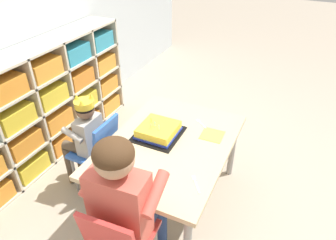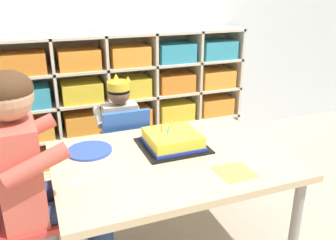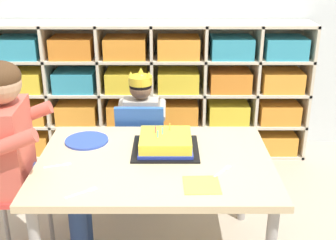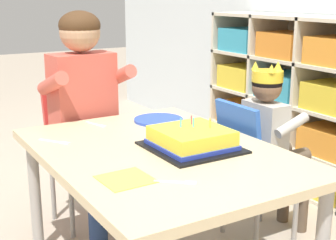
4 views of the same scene
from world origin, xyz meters
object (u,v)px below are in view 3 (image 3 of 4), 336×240
Objects in this scene: activity_table at (156,170)px; fork_near_cake_tray at (84,192)px; classroom_chair_adult_side at (5,187)px; child_with_crown at (143,118)px; fork_at_table_front_edge at (224,171)px; fork_beside_plate_stack at (60,165)px; classroom_chair_blue at (142,144)px; adult_helper_seated at (23,145)px; birthday_cake_on_tray at (166,143)px; paper_plate_stack at (88,141)px.

fork_near_cake_tray is (-0.29, -0.30, 0.06)m from activity_table.
classroom_chair_adult_side reaches higher than fork_near_cake_tray.
child_with_crown is 0.97m from fork_near_cake_tray.
classroom_chair_adult_side is 6.24× the size of fork_at_table_front_edge.
activity_table is 9.88× the size of fork_at_table_front_edge.
fork_beside_plate_stack is (0.28, -0.02, 0.13)m from classroom_chair_adult_side.
classroom_chair_blue is 0.63× the size of adult_helper_seated.
birthday_cake_on_tray is (0.15, -0.44, 0.21)m from classroom_chair_blue.
classroom_chair_adult_side is 5.69× the size of fork_near_cake_tray.
child_with_crown reaches higher than activity_table.
fork_beside_plate_stack is at bearing 61.47° from classroom_chair_blue.
fork_beside_plate_stack is (-0.34, -0.72, 0.05)m from child_with_crown.
birthday_cake_on_tray reaches higher than classroom_chair_blue.
paper_plate_stack is 1.81× the size of fork_beside_plate_stack.
birthday_cake_on_tray is 0.35m from fork_at_table_front_edge.
paper_plate_stack reaches higher than fork_beside_plate_stack.
child_with_crown is at bearing -133.68° from fork_beside_plate_stack.
fork_beside_plate_stack is (-0.49, -0.17, -0.03)m from birthday_cake_on_tray.
child_with_crown is at bearing -45.39° from classroom_chair_adult_side.
child_with_crown is 3.76× the size of paper_plate_stack.
fork_at_table_front_edge is at bearing -40.52° from birthday_cake_on_tray.
fork_near_cake_tray and fork_beside_plate_stack have the same top height.
birthday_cake_on_tray is at bearing -81.36° from adult_helper_seated.
paper_plate_stack is (-0.41, 0.09, -0.03)m from birthday_cake_on_tray.
birthday_cake_on_tray is 0.42m from paper_plate_stack.
classroom_chair_blue is 0.72m from fork_beside_plate_stack.
fork_at_table_front_edge is 0.92× the size of fork_beside_plate_stack.
classroom_chair_blue is 0.85m from classroom_chair_adult_side.
fork_near_cake_tray is at bearing -133.70° from activity_table.
birthday_cake_on_tray reaches higher than paper_plate_stack.
classroom_chair_blue is 2.04× the size of birthday_cake_on_tray.
birthday_cake_on_tray is at bearing -12.73° from paper_plate_stack.
fork_at_table_front_edge is (0.41, -0.66, 0.18)m from classroom_chair_blue.
fork_at_table_front_edge is 0.75m from fork_beside_plate_stack.
child_with_crown is at bearing -89.95° from classroom_chair_blue.
paper_plate_stack is at bearing 150.63° from activity_table.
fork_beside_plate_stack is (-0.15, 0.24, 0.00)m from fork_near_cake_tray.
birthday_cake_on_tray is 2.67× the size of fork_beside_plate_stack.
child_with_crown is 6.78× the size of fork_near_cake_tray.
child_with_crown is 0.94m from classroom_chair_adult_side.
adult_helper_seated is at bearing -28.72° from fork_beside_plate_stack.
fork_at_table_front_edge is (0.60, 0.19, 0.00)m from fork_near_cake_tray.
fork_near_cake_tray is 0.63m from fork_at_table_front_edge.
activity_table is at bearing 101.06° from classroom_chair_blue.
activity_table is 0.15m from birthday_cake_on_tray.
fork_at_table_front_edge is at bearing -25.24° from paper_plate_stack.
classroom_chair_adult_side is 0.52m from fork_near_cake_tray.
birthday_cake_on_tray is at bearing 109.69° from classroom_chair_blue.
paper_plate_stack is at bearing -59.82° from classroom_chair_adult_side.
child_with_crown is 7.44× the size of fork_at_table_front_edge.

